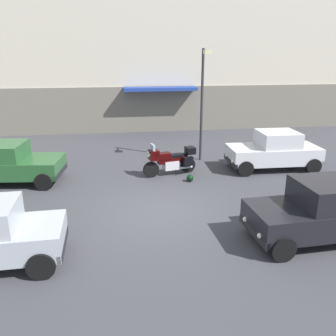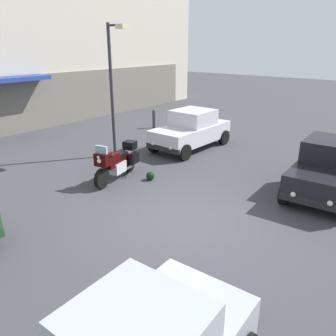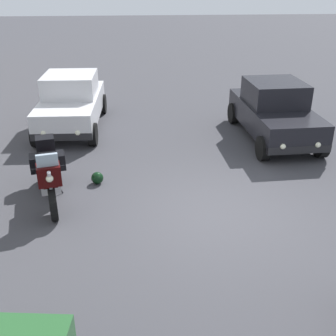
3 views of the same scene
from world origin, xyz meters
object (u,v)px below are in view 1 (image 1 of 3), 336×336
at_px(helmet, 190,178).
at_px(streetlamp_curbside, 203,95).
at_px(car_sedan_far, 1,163).
at_px(bollard_curbside, 277,136).
at_px(car_wagon_end, 322,211).
at_px(car_hatchback_near, 274,151).
at_px(motorcycle, 171,160).

distance_m(helmet, streetlamp_curbside, 4.08).
distance_m(car_sedan_far, bollard_curbside, 13.43).
bearing_deg(car_wagon_end, car_sedan_far, -33.57).
bearing_deg(streetlamp_curbside, car_wagon_end, -78.99).
height_order(car_hatchback_near, car_sedan_far, car_hatchback_near).
height_order(motorcycle, helmet, motorcycle).
height_order(helmet, car_hatchback_near, car_hatchback_near).
relative_size(car_sedan_far, streetlamp_curbside, 0.95).
bearing_deg(helmet, motorcycle, 123.79).
bearing_deg(streetlamp_curbside, car_sedan_far, -167.97).
distance_m(motorcycle, streetlamp_curbside, 3.42).
bearing_deg(bollard_curbside, streetlamp_curbside, -156.16).
height_order(motorcycle, car_sedan_far, car_sedan_far).
bearing_deg(car_sedan_far, car_hatchback_near, -173.06).
distance_m(helmet, car_wagon_end, 5.52).
xyz_separation_m(motorcycle, car_sedan_far, (-6.56, 0.01, 0.16)).
distance_m(motorcycle, bollard_curbside, 7.38).
xyz_separation_m(helmet, car_wagon_end, (2.54, -4.85, 0.67)).
bearing_deg(motorcycle, bollard_curbside, -162.17).
bearing_deg(car_sedan_far, car_wagon_end, 155.61).
height_order(car_wagon_end, streetlamp_curbside, streetlamp_curbside).
bearing_deg(streetlamp_curbside, motorcycle, -133.66).
bearing_deg(car_sedan_far, bollard_curbside, -157.16).
distance_m(car_hatchback_near, car_sedan_far, 11.03).
bearing_deg(car_hatchback_near, car_sedan_far, 1.97).
distance_m(streetlamp_curbside, bollard_curbside, 5.64).
xyz_separation_m(car_sedan_far, car_wagon_end, (9.72, -5.79, 0.03)).
distance_m(motorcycle, helmet, 1.21).
relative_size(motorcycle, car_wagon_end, 0.57).
xyz_separation_m(car_wagon_end, streetlamp_curbside, (-1.47, 7.54, 2.20)).
bearing_deg(car_wagon_end, car_hatchback_near, -105.41).
xyz_separation_m(car_hatchback_near, car_wagon_end, (-1.32, -5.89, 0.00)).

